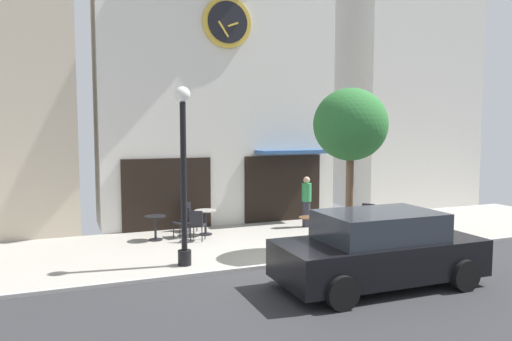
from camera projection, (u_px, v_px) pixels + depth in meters
ground_plane at (304, 271)px, 11.09m from camera, size 24.45×11.29×0.13m
clock_building at (216, 48)px, 16.91m from camera, size 8.17×3.74×11.71m
neighbor_building_right at (404, 41)px, 20.45m from camera, size 5.47×3.48×13.91m
street_lamp at (184, 176)px, 11.30m from camera, size 0.36×0.36×4.22m
street_tree at (351, 126)px, 12.49m from camera, size 1.98×1.79×4.30m
cafe_table_center_left at (155, 224)px, 14.01m from camera, size 0.62×0.62×0.72m
cafe_table_near_door at (205, 218)px, 14.72m from camera, size 0.67×0.67×0.76m
cafe_table_leftmost at (310, 226)px, 13.66m from camera, size 0.63×0.63×0.75m
cafe_table_rightmost at (354, 220)px, 14.34m from camera, size 0.64×0.64×0.77m
cafe_chair_left_end at (197, 223)px, 13.89m from camera, size 0.55×0.55×0.90m
cafe_chair_under_awning at (367, 216)px, 15.03m from camera, size 0.56×0.56×0.90m
cafe_chair_by_entrance at (336, 222)px, 13.97m from camera, size 0.41×0.41×0.90m
cafe_chair_facing_wall at (327, 230)px, 12.95m from camera, size 0.51×0.51×0.90m
cafe_chair_corner at (184, 220)px, 14.41m from camera, size 0.52×0.52×0.90m
cafe_chair_near_tree at (382, 219)px, 14.44m from camera, size 0.44×0.44×0.90m
cafe_chair_curbside at (188, 214)px, 15.29m from camera, size 0.52×0.52×0.90m
pedestrian_green at (306, 201)px, 15.88m from camera, size 0.44×0.44×1.67m
parked_car_black at (379, 250)px, 9.93m from camera, size 4.31×2.05×1.55m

